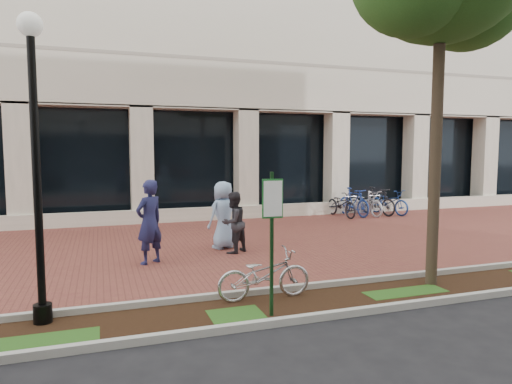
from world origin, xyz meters
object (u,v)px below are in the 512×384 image
object	(u,v)px
bollard	(369,202)
bike_rack_cluster	(366,202)
parking_sign	(272,225)
locked_bicycle	(264,275)
pedestrian_mid	(233,223)
pedestrian_left	(149,222)
lamppost	(36,153)
pedestrian_right	(223,215)

from	to	relation	value
bollard	bike_rack_cluster	world-z (taller)	bike_rack_cluster
parking_sign	bollard	bearing A→B (deg)	53.47
parking_sign	bollard	size ratio (longest dim) A/B	2.37
locked_bicycle	pedestrian_mid	distance (m)	3.76
locked_bicycle	pedestrian_left	world-z (taller)	pedestrian_left
bollard	bike_rack_cluster	size ratio (longest dim) A/B	0.31
lamppost	pedestrian_right	xyz separation A→B (m)	(4.01, 4.26, -1.71)
pedestrian_mid	bollard	distance (m)	8.90
pedestrian_mid	pedestrian_right	xyz separation A→B (m)	(-0.10, 0.61, 0.12)
pedestrian_mid	pedestrian_left	bearing A→B (deg)	-21.64
pedestrian_left	pedestrian_right	distance (m)	2.31
pedestrian_left	bike_rack_cluster	xyz separation A→B (m)	(9.09, 5.16, -0.45)
parking_sign	locked_bicycle	world-z (taller)	parking_sign
parking_sign	pedestrian_left	size ratio (longest dim) A/B	1.17
lamppost	locked_bicycle	xyz separation A→B (m)	(3.61, -0.06, -2.17)
pedestrian_right	bollard	world-z (taller)	pedestrian_right
pedestrian_right	bollard	xyz separation A→B (m)	(7.41, 4.45, -0.41)
lamppost	pedestrian_mid	bearing A→B (deg)	41.65
locked_bicycle	pedestrian_left	distance (m)	3.70
locked_bicycle	parking_sign	bearing A→B (deg)	168.49
pedestrian_right	bollard	size ratio (longest dim) A/B	1.86
pedestrian_left	bollard	distance (m)	10.97
pedestrian_mid	bike_rack_cluster	xyz separation A→B (m)	(6.93, 4.71, -0.26)
pedestrian_mid	bollard	xyz separation A→B (m)	(7.31, 5.06, -0.30)
pedestrian_left	pedestrian_mid	distance (m)	2.21
pedestrian_mid	bike_rack_cluster	bearing A→B (deg)	-179.02
bollard	lamppost	bearing A→B (deg)	-142.65
pedestrian_left	bollard	size ratio (longest dim) A/B	2.02
parking_sign	pedestrian_mid	size ratio (longest dim) A/B	1.46
parking_sign	pedestrian_right	xyz separation A→B (m)	(0.57, 5.15, -0.57)
locked_bicycle	pedestrian_right	bearing A→B (deg)	-5.04
lamppost	pedestrian_mid	xyz separation A→B (m)	(4.11, 3.65, -1.83)
locked_bicycle	lamppost	bearing A→B (deg)	89.36
pedestrian_left	pedestrian_right	size ratio (longest dim) A/B	1.08
pedestrian_right	bike_rack_cluster	distance (m)	8.15
bike_rack_cluster	bollard	bearing A→B (deg)	32.41
locked_bicycle	pedestrian_left	size ratio (longest dim) A/B	0.87
parking_sign	pedestrian_right	bearing A→B (deg)	86.87
parking_sign	bollard	xyz separation A→B (m)	(7.99, 9.60, -0.99)
locked_bicycle	pedestrian_right	size ratio (longest dim) A/B	0.94
locked_bicycle	bollard	world-z (taller)	bollard
lamppost	pedestrian_mid	size ratio (longest dim) A/B	2.93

